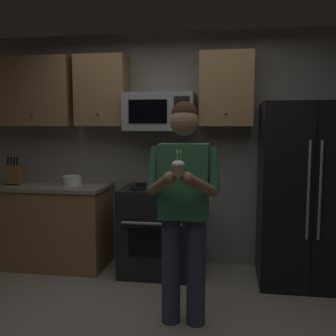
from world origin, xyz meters
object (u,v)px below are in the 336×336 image
(knife_block, at_px, (14,174))
(person, at_px, (184,201))
(refrigerator, at_px, (306,194))
(bowl_large_white, at_px, (72,180))
(oven_range, at_px, (158,230))
(cupcake, at_px, (178,168))
(microwave, at_px, (160,112))

(knife_block, bearing_deg, person, -26.89)
(refrigerator, relative_size, knife_block, 5.63)
(bowl_large_white, bearing_deg, knife_block, -174.95)
(oven_range, relative_size, refrigerator, 0.52)
(refrigerator, xyz_separation_m, cupcake, (-1.10, -1.35, 0.39))
(oven_range, bearing_deg, cupcake, -73.97)
(microwave, relative_size, bowl_large_white, 3.34)
(microwave, relative_size, knife_block, 2.31)
(oven_range, height_order, bowl_large_white, bowl_large_white)
(bowl_large_white, bearing_deg, refrigerator, -1.57)
(refrigerator, bearing_deg, cupcake, -129.27)
(person, bearing_deg, oven_range, 110.64)
(refrigerator, xyz_separation_m, knife_block, (-3.13, 0.01, 0.13))
(refrigerator, bearing_deg, knife_block, 179.82)
(knife_block, bearing_deg, refrigerator, -0.18)
(microwave, bearing_deg, cupcake, -75.18)
(oven_range, height_order, knife_block, knife_block)
(microwave, height_order, cupcake, microwave)
(bowl_large_white, bearing_deg, microwave, 5.33)
(oven_range, distance_m, person, 1.25)
(microwave, xyz_separation_m, refrigerator, (1.50, -0.16, -0.82))
(knife_block, bearing_deg, microwave, 5.22)
(bowl_large_white, height_order, cupcake, cupcake)
(knife_block, distance_m, person, 2.27)
(microwave, relative_size, person, 0.42)
(oven_range, height_order, refrigerator, refrigerator)
(cupcake, bearing_deg, refrigerator, 50.73)
(person, bearing_deg, knife_block, 153.11)
(microwave, distance_m, knife_block, 1.77)
(person, relative_size, cupcake, 10.13)
(refrigerator, distance_m, bowl_large_white, 2.47)
(bowl_large_white, xyz_separation_m, cupcake, (1.37, -1.42, 0.32))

